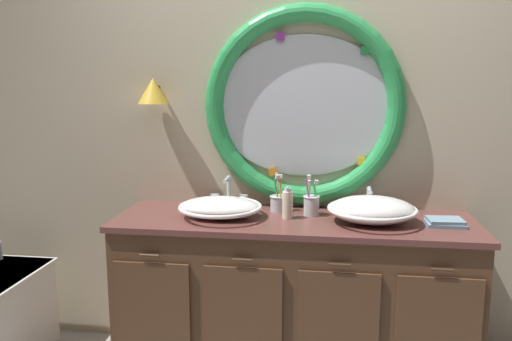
# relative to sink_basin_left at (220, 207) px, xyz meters

# --- Properties ---
(back_wall_assembly) EXTENTS (6.40, 0.26, 2.60)m
(back_wall_assembly) POSITION_rel_sink_basin_left_xyz_m (0.38, 0.34, 0.40)
(back_wall_assembly) COLOR beige
(back_wall_assembly) RESTS_ON ground_plane
(vanity_counter) EXTENTS (1.85, 0.60, 0.87)m
(vanity_counter) POSITION_rel_sink_basin_left_xyz_m (0.39, 0.03, -0.49)
(vanity_counter) COLOR brown
(vanity_counter) RESTS_ON ground_plane
(sink_basin_left) EXTENTS (0.44, 0.44, 0.11)m
(sink_basin_left) POSITION_rel_sink_basin_left_xyz_m (0.00, 0.00, 0.00)
(sink_basin_left) COLOR white
(sink_basin_left) RESTS_ON vanity_counter
(sink_basin_right) EXTENTS (0.45, 0.45, 0.13)m
(sink_basin_right) POSITION_rel_sink_basin_left_xyz_m (0.77, 0.00, 0.01)
(sink_basin_right) COLOR white
(sink_basin_right) RESTS_ON vanity_counter
(faucet_set_left) EXTENTS (0.21, 0.14, 0.18)m
(faucet_set_left) POSITION_rel_sink_basin_left_xyz_m (-0.00, 0.22, 0.02)
(faucet_set_left) COLOR silver
(faucet_set_left) RESTS_ON vanity_counter
(faucet_set_right) EXTENTS (0.23, 0.12, 0.14)m
(faucet_set_right) POSITION_rel_sink_basin_left_xyz_m (0.77, 0.23, 0.00)
(faucet_set_right) COLOR silver
(faucet_set_right) RESTS_ON vanity_counter
(toothbrush_holder_left) EXTENTS (0.09, 0.09, 0.21)m
(toothbrush_holder_left) POSITION_rel_sink_basin_left_xyz_m (0.29, 0.16, -0.00)
(toothbrush_holder_left) COLOR silver
(toothbrush_holder_left) RESTS_ON vanity_counter
(toothbrush_holder_right) EXTENTS (0.09, 0.09, 0.22)m
(toothbrush_holder_right) POSITION_rel_sink_basin_left_xyz_m (0.47, 0.11, 0.01)
(toothbrush_holder_right) COLOR silver
(toothbrush_holder_right) RESTS_ON vanity_counter
(soap_dispenser) EXTENTS (0.06, 0.06, 0.17)m
(soap_dispenser) POSITION_rel_sink_basin_left_xyz_m (0.35, 0.03, 0.02)
(soap_dispenser) COLOR #EFE5C6
(soap_dispenser) RESTS_ON vanity_counter
(folded_hand_towel) EXTENTS (0.18, 0.14, 0.03)m
(folded_hand_towel) POSITION_rel_sink_basin_left_xyz_m (1.13, 0.00, -0.04)
(folded_hand_towel) COLOR #7593A8
(folded_hand_towel) RESTS_ON vanity_counter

